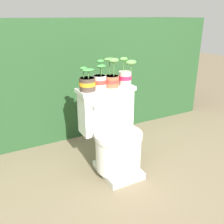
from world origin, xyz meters
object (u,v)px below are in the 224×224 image
toilet (114,136)px  potted_plant_midright (126,75)px  potted_plant_midleft (100,80)px  potted_plant_middle (112,77)px  potted_plant_left (87,82)px

toilet → potted_plant_midright: (0.17, 0.12, 0.45)m
potted_plant_midleft → potted_plant_midright: size_ratio=0.99×
toilet → potted_plant_middle: potted_plant_middle is taller
potted_plant_left → potted_plant_midright: bearing=1.5°
potted_plant_left → potted_plant_middle: potted_plant_middle is taller
toilet → potted_plant_left: 0.47m
potted_plant_midleft → potted_plant_midright: 0.23m
toilet → potted_plant_middle: bearing=68.5°
potted_plant_left → potted_plant_middle: (0.21, 0.02, 0.01)m
potted_plant_midleft → potted_plant_midright: bearing=2.0°
potted_plant_left → potted_plant_midleft: bearing=0.3°
potted_plant_left → potted_plant_midright: size_ratio=0.81×
toilet → potted_plant_middle: 0.46m
potted_plant_midleft → potted_plant_left: bearing=-179.7°
potted_plant_middle → toilet: bearing=-111.5°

